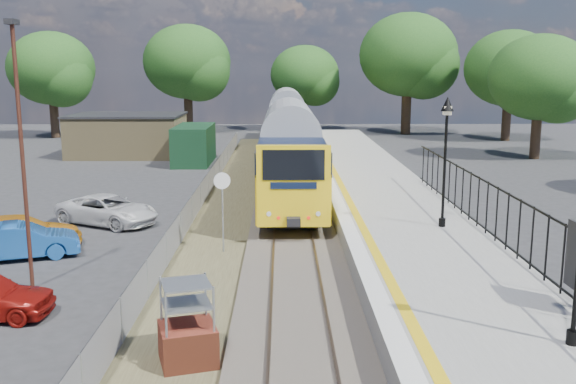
{
  "coord_description": "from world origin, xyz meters",
  "views": [
    {
      "loc": [
        -0.42,
        -16.21,
        6.43
      ],
      "look_at": [
        -0.2,
        6.84,
        2.0
      ],
      "focal_mm": 40.0,
      "sensor_mm": 36.0,
      "label": 1
    }
  ],
  "objects_px": {
    "car_white": "(108,210)",
    "speed_sign": "(222,198)",
    "carpark_lamp": "(21,142)",
    "train": "(288,131)",
    "car_yellow": "(21,232)",
    "brick_plinth": "(187,325)",
    "victorian_lamp_north": "(446,131)",
    "car_blue": "(21,241)"
  },
  "relations": [
    {
      "from": "car_white",
      "to": "speed_sign",
      "type": "bearing_deg",
      "value": -103.06
    },
    {
      "from": "victorian_lamp_north",
      "to": "car_white",
      "type": "height_order",
      "value": "victorian_lamp_north"
    },
    {
      "from": "carpark_lamp",
      "to": "car_white",
      "type": "xyz_separation_m",
      "value": [
        0.12,
        8.05,
        -3.78
      ]
    },
    {
      "from": "carpark_lamp",
      "to": "victorian_lamp_north",
      "type": "bearing_deg",
      "value": 16.61
    },
    {
      "from": "car_yellow",
      "to": "car_white",
      "type": "relative_size",
      "value": 0.95
    },
    {
      "from": "car_blue",
      "to": "carpark_lamp",
      "type": "bearing_deg",
      "value": -173.57
    },
    {
      "from": "car_yellow",
      "to": "car_white",
      "type": "height_order",
      "value": "car_white"
    },
    {
      "from": "train",
      "to": "car_white",
      "type": "xyz_separation_m",
      "value": [
        -7.74,
        -16.94,
        -1.73
      ]
    },
    {
      "from": "brick_plinth",
      "to": "car_white",
      "type": "relative_size",
      "value": 0.43
    },
    {
      "from": "carpark_lamp",
      "to": "car_white",
      "type": "distance_m",
      "value": 8.9
    },
    {
      "from": "train",
      "to": "brick_plinth",
      "type": "height_order",
      "value": "train"
    },
    {
      "from": "train",
      "to": "car_yellow",
      "type": "relative_size",
      "value": 9.7
    },
    {
      "from": "brick_plinth",
      "to": "car_white",
      "type": "xyz_separation_m",
      "value": [
        -5.24,
        13.11,
        -0.31
      ]
    },
    {
      "from": "speed_sign",
      "to": "car_white",
      "type": "height_order",
      "value": "speed_sign"
    },
    {
      "from": "speed_sign",
      "to": "carpark_lamp",
      "type": "height_order",
      "value": "carpark_lamp"
    },
    {
      "from": "victorian_lamp_north",
      "to": "speed_sign",
      "type": "relative_size",
      "value": 1.58
    },
    {
      "from": "victorian_lamp_north",
      "to": "car_yellow",
      "type": "bearing_deg",
      "value": 178.4
    },
    {
      "from": "brick_plinth",
      "to": "car_yellow",
      "type": "bearing_deg",
      "value": 128.18
    },
    {
      "from": "train",
      "to": "speed_sign",
      "type": "xyz_separation_m",
      "value": [
        -2.5,
        -21.37,
        -0.34
      ]
    },
    {
      "from": "speed_sign",
      "to": "victorian_lamp_north",
      "type": "bearing_deg",
      "value": -11.85
    },
    {
      "from": "train",
      "to": "carpark_lamp",
      "type": "bearing_deg",
      "value": -107.46
    },
    {
      "from": "victorian_lamp_north",
      "to": "car_blue",
      "type": "distance_m",
      "value": 15.15
    },
    {
      "from": "brick_plinth",
      "to": "car_white",
      "type": "height_order",
      "value": "brick_plinth"
    },
    {
      "from": "speed_sign",
      "to": "train",
      "type": "bearing_deg",
      "value": 69.29
    },
    {
      "from": "train",
      "to": "carpark_lamp",
      "type": "xyz_separation_m",
      "value": [
        -7.86,
        -24.99,
        2.05
      ]
    },
    {
      "from": "car_yellow",
      "to": "brick_plinth",
      "type": "bearing_deg",
      "value": -163.45
    },
    {
      "from": "car_yellow",
      "to": "car_white",
      "type": "bearing_deg",
      "value": -51.84
    },
    {
      "from": "car_white",
      "to": "carpark_lamp",
      "type": "bearing_deg",
      "value": -153.75
    },
    {
      "from": "carpark_lamp",
      "to": "car_blue",
      "type": "distance_m",
      "value": 5.09
    },
    {
      "from": "brick_plinth",
      "to": "victorian_lamp_north",
      "type": "bearing_deg",
      "value": 49.02
    },
    {
      "from": "car_blue",
      "to": "train",
      "type": "bearing_deg",
      "value": -42.96
    },
    {
      "from": "car_yellow",
      "to": "speed_sign",
      "type": "bearing_deg",
      "value": -117.21
    },
    {
      "from": "brick_plinth",
      "to": "speed_sign",
      "type": "relative_size",
      "value": 0.66
    },
    {
      "from": "victorian_lamp_north",
      "to": "car_blue",
      "type": "relative_size",
      "value": 1.21
    },
    {
      "from": "speed_sign",
      "to": "car_blue",
      "type": "distance_m",
      "value": 7.04
    },
    {
      "from": "train",
      "to": "car_blue",
      "type": "relative_size",
      "value": 10.75
    },
    {
      "from": "carpark_lamp",
      "to": "car_blue",
      "type": "bearing_deg",
      "value": 116.22
    },
    {
      "from": "speed_sign",
      "to": "car_blue",
      "type": "relative_size",
      "value": 0.77
    },
    {
      "from": "train",
      "to": "car_blue",
      "type": "distance_m",
      "value": 23.9
    },
    {
      "from": "car_yellow",
      "to": "car_white",
      "type": "xyz_separation_m",
      "value": [
        2.16,
        3.7,
        0.01
      ]
    },
    {
      "from": "victorian_lamp_north",
      "to": "train",
      "type": "height_order",
      "value": "victorian_lamp_north"
    },
    {
      "from": "car_white",
      "to": "car_yellow",
      "type": "bearing_deg",
      "value": 176.91
    }
  ]
}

